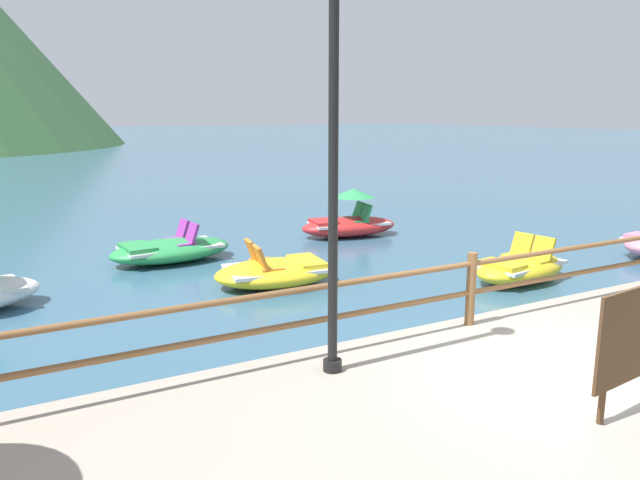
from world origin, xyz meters
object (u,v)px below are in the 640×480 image
Objects in this scene: pedal_boat_4 at (520,267)px; lamp_post at (334,104)px; pedal_boat_1 at (349,221)px; sign_board at (634,336)px; pedal_boat_0 at (170,250)px; pedal_boat_3 at (276,272)px.

lamp_post is at bearing -154.78° from pedal_boat_4.
lamp_post reaches higher than pedal_boat_1.
sign_board reaches higher than pedal_boat_4.
sign_board is at bearing -106.45° from pedal_boat_1.
pedal_boat_0 is 7.05m from pedal_boat_4.
pedal_boat_3 is (1.23, -2.70, 0.00)m from pedal_boat_0.
pedal_boat_4 is (0.65, -5.09, -0.12)m from pedal_boat_1.
pedal_boat_0 and pedal_boat_3 have the same top height.
sign_board is at bearing -127.35° from pedal_boat_4.
lamp_post reaches higher than pedal_boat_3.
pedal_boat_1 is at bearing 42.64° from pedal_boat_3.
lamp_post is at bearing -90.96° from pedal_boat_0.
lamp_post is at bearing -106.78° from pedal_boat_3.
pedal_boat_4 is at bearing 52.65° from sign_board.
pedal_boat_0 is 1.02× the size of pedal_boat_1.
pedal_boat_4 is (4.10, -1.91, 0.01)m from pedal_boat_3.
lamp_post is 9.46m from pedal_boat_1.
sign_board is 0.44× the size of pedal_boat_0.
sign_board reaches higher than pedal_boat_1.
pedal_boat_3 is at bearing 73.22° from lamp_post.
pedal_boat_4 reaches higher than pedal_boat_3.
pedal_boat_3 is 4.53m from pedal_boat_4.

